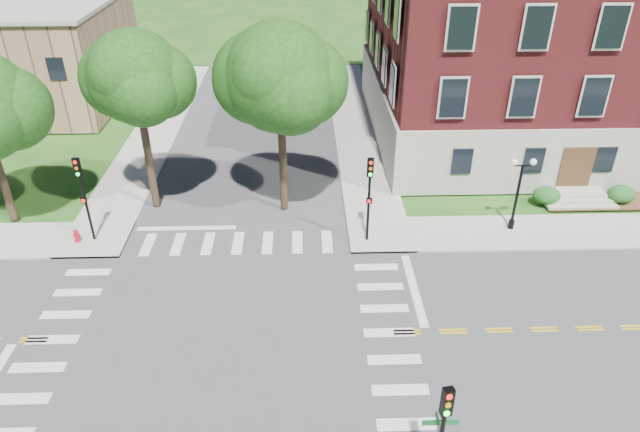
{
  "coord_description": "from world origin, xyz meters",
  "views": [
    {
      "loc": [
        3.65,
        -18.43,
        17.0
      ],
      "look_at": [
        4.35,
        4.59,
        3.2
      ],
      "focal_mm": 32.0,
      "sensor_mm": 36.0,
      "label": 1
    }
  ],
  "objects_px": {
    "twin_lamp_west": "(518,190)",
    "fire_hydrant": "(77,236)",
    "traffic_signal_nw": "(82,189)",
    "traffic_signal_se": "(442,431)",
    "traffic_signal_ne": "(369,189)"
  },
  "relations": [
    {
      "from": "twin_lamp_west",
      "to": "fire_hydrant",
      "type": "xyz_separation_m",
      "value": [
        -23.65,
        -0.62,
        -2.06
      ]
    },
    {
      "from": "traffic_signal_nw",
      "to": "fire_hydrant",
      "type": "xyz_separation_m",
      "value": [
        -0.82,
        -0.18,
        -2.72
      ]
    },
    {
      "from": "twin_lamp_west",
      "to": "traffic_signal_se",
      "type": "bearing_deg",
      "value": -115.65
    },
    {
      "from": "traffic_signal_ne",
      "to": "traffic_signal_nw",
      "type": "relative_size",
      "value": 1.0
    },
    {
      "from": "traffic_signal_se",
      "to": "traffic_signal_nw",
      "type": "relative_size",
      "value": 1.0
    },
    {
      "from": "traffic_signal_se",
      "to": "fire_hydrant",
      "type": "height_order",
      "value": "traffic_signal_se"
    },
    {
      "from": "traffic_signal_ne",
      "to": "twin_lamp_west",
      "type": "xyz_separation_m",
      "value": [
        8.12,
        0.92,
        -0.66
      ]
    },
    {
      "from": "traffic_signal_ne",
      "to": "traffic_signal_se",
      "type": "bearing_deg",
      "value": -87.82
    },
    {
      "from": "traffic_signal_ne",
      "to": "fire_hydrant",
      "type": "distance_m",
      "value": 15.77
    },
    {
      "from": "traffic_signal_nw",
      "to": "traffic_signal_se",
      "type": "bearing_deg",
      "value": -45.04
    },
    {
      "from": "traffic_signal_nw",
      "to": "twin_lamp_west",
      "type": "xyz_separation_m",
      "value": [
        22.84,
        0.44,
        -0.66
      ]
    },
    {
      "from": "traffic_signal_se",
      "to": "twin_lamp_west",
      "type": "relative_size",
      "value": 1.13
    },
    {
      "from": "traffic_signal_ne",
      "to": "fire_hydrant",
      "type": "xyz_separation_m",
      "value": [
        -15.53,
        0.3,
        -2.72
      ]
    },
    {
      "from": "traffic_signal_nw",
      "to": "twin_lamp_west",
      "type": "height_order",
      "value": "traffic_signal_nw"
    },
    {
      "from": "traffic_signal_se",
      "to": "traffic_signal_ne",
      "type": "relative_size",
      "value": 1.0
    }
  ]
}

